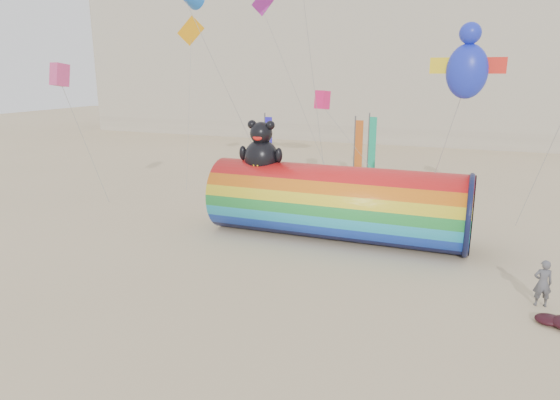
% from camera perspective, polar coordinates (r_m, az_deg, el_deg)
% --- Properties ---
extents(ground, '(160.00, 160.00, 0.00)m').
position_cam_1_polar(ground, '(23.13, -2.52, -6.52)').
color(ground, '#CCB58C').
rests_on(ground, ground).
extents(hotel_building, '(60.40, 15.40, 20.60)m').
position_cam_1_polar(hotel_building, '(68.91, 3.93, 16.17)').
color(hotel_building, '#B7AD99').
rests_on(hotel_building, ground).
extents(windsock_assembly, '(12.90, 3.93, 5.95)m').
position_cam_1_polar(windsock_assembly, '(25.26, 6.37, -0.07)').
color(windsock_assembly, red).
rests_on(windsock_assembly, ground).
extents(kite_handler, '(0.71, 0.53, 1.77)m').
position_cam_1_polar(kite_handler, '(20.55, 27.82, -8.41)').
color(kite_handler, '#4F5056').
rests_on(kite_handler, ground).
extents(festival_banners, '(8.10, 3.14, 5.20)m').
position_cam_1_polar(festival_banners, '(38.21, 5.91, 5.93)').
color(festival_banners, '#59595E').
rests_on(festival_banners, ground).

